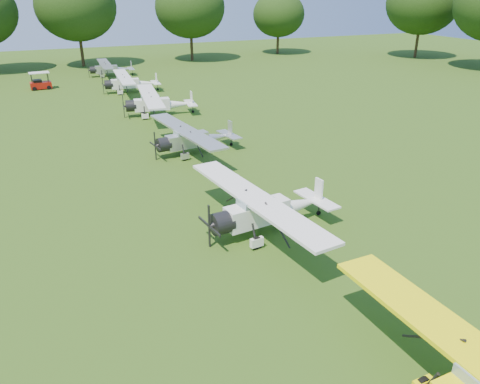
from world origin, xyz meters
The scene contains 8 objects.
ground centered at (0.00, 0.00, 0.00)m, with size 160.00×160.00×0.00m, color #2B4B12.
tree_belt centered at (3.57, 0.16, 8.03)m, with size 137.36×130.27×14.52m.
aircraft_3 centered at (0.31, 1.30, 1.21)m, with size 6.64×10.54×2.07m.
aircraft_4 centered at (0.69, 13.58, 1.13)m, with size 6.23×9.88×1.94m.
aircraft_5 centered at (0.93, 24.77, 1.20)m, with size 6.56×10.42×2.05m.
aircraft_6 centered at (0.57, 35.85, 1.14)m, with size 6.20×9.88×1.95m.
aircraft_7 centered at (0.16, 46.87, 1.06)m, with size 5.80×9.22×1.82m.
golf_cart centered at (-8.44, 41.49, 0.63)m, with size 2.30×1.52×1.89m.
Camera 1 is at (-8.61, -16.42, 10.78)m, focal length 35.00 mm.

